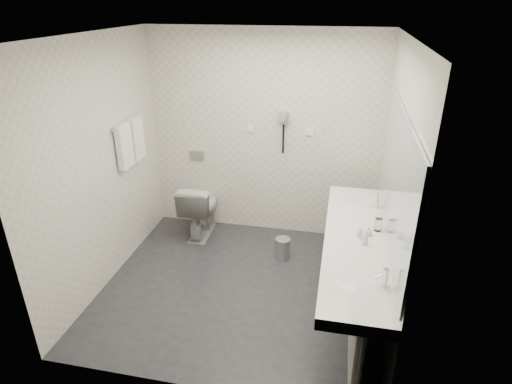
# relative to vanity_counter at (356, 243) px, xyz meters

# --- Properties ---
(floor) EXTENTS (2.80, 2.80, 0.00)m
(floor) POSITION_rel_vanity_counter_xyz_m (-1.12, 0.20, -0.80)
(floor) COLOR #27272C
(floor) RESTS_ON ground
(ceiling) EXTENTS (2.80, 2.80, 0.00)m
(ceiling) POSITION_rel_vanity_counter_xyz_m (-1.12, 0.20, 1.70)
(ceiling) COLOR white
(ceiling) RESTS_ON wall_back
(wall_back) EXTENTS (2.80, 0.00, 2.80)m
(wall_back) POSITION_rel_vanity_counter_xyz_m (-1.12, 1.50, 0.45)
(wall_back) COLOR silver
(wall_back) RESTS_ON floor
(wall_front) EXTENTS (2.80, 0.00, 2.80)m
(wall_front) POSITION_rel_vanity_counter_xyz_m (-1.12, -1.10, 0.45)
(wall_front) COLOR silver
(wall_front) RESTS_ON floor
(wall_left) EXTENTS (0.00, 2.60, 2.60)m
(wall_left) POSITION_rel_vanity_counter_xyz_m (-2.52, 0.20, 0.45)
(wall_left) COLOR silver
(wall_left) RESTS_ON floor
(wall_right) EXTENTS (0.00, 2.60, 2.60)m
(wall_right) POSITION_rel_vanity_counter_xyz_m (0.27, 0.20, 0.45)
(wall_right) COLOR silver
(wall_right) RESTS_ON floor
(vanity_counter) EXTENTS (0.55, 2.20, 0.10)m
(vanity_counter) POSITION_rel_vanity_counter_xyz_m (0.00, 0.00, 0.00)
(vanity_counter) COLOR white
(vanity_counter) RESTS_ON floor
(vanity_panel) EXTENTS (0.03, 2.15, 0.75)m
(vanity_panel) POSITION_rel_vanity_counter_xyz_m (0.02, 0.00, -0.42)
(vanity_panel) COLOR gray
(vanity_panel) RESTS_ON floor
(vanity_post_near) EXTENTS (0.06, 0.06, 0.75)m
(vanity_post_near) POSITION_rel_vanity_counter_xyz_m (0.05, -1.04, -0.42)
(vanity_post_near) COLOR silver
(vanity_post_near) RESTS_ON floor
(vanity_post_far) EXTENTS (0.06, 0.06, 0.75)m
(vanity_post_far) POSITION_rel_vanity_counter_xyz_m (0.05, 1.04, -0.42)
(vanity_post_far) COLOR silver
(vanity_post_far) RESTS_ON floor
(mirror) EXTENTS (0.02, 2.20, 1.05)m
(mirror) POSITION_rel_vanity_counter_xyz_m (0.26, 0.00, 0.65)
(mirror) COLOR #B2BCC6
(mirror) RESTS_ON wall_right
(basin_near) EXTENTS (0.40, 0.31, 0.05)m
(basin_near) POSITION_rel_vanity_counter_xyz_m (0.00, -0.65, 0.04)
(basin_near) COLOR white
(basin_near) RESTS_ON vanity_counter
(basin_far) EXTENTS (0.40, 0.31, 0.05)m
(basin_far) POSITION_rel_vanity_counter_xyz_m (0.00, 0.65, 0.04)
(basin_far) COLOR white
(basin_far) RESTS_ON vanity_counter
(faucet_near) EXTENTS (0.04, 0.04, 0.15)m
(faucet_near) POSITION_rel_vanity_counter_xyz_m (0.19, -0.65, 0.12)
(faucet_near) COLOR silver
(faucet_near) RESTS_ON vanity_counter
(faucet_far) EXTENTS (0.04, 0.04, 0.15)m
(faucet_far) POSITION_rel_vanity_counter_xyz_m (0.19, 0.65, 0.12)
(faucet_far) COLOR silver
(faucet_far) RESTS_ON vanity_counter
(soap_bottle_a) EXTENTS (0.05, 0.05, 0.10)m
(soap_bottle_a) POSITION_rel_vanity_counter_xyz_m (0.03, 0.03, 0.10)
(soap_bottle_a) COLOR beige
(soap_bottle_a) RESTS_ON vanity_counter
(soap_bottle_b) EXTENTS (0.09, 0.09, 0.08)m
(soap_bottle_b) POSITION_rel_vanity_counter_xyz_m (0.10, 0.08, 0.09)
(soap_bottle_b) COLOR beige
(soap_bottle_b) RESTS_ON vanity_counter
(soap_bottle_c) EXTENTS (0.06, 0.06, 0.14)m
(soap_bottle_c) POSITION_rel_vanity_counter_xyz_m (0.07, -0.08, 0.12)
(soap_bottle_c) COLOR beige
(soap_bottle_c) RESTS_ON vanity_counter
(glass_left) EXTENTS (0.08, 0.08, 0.12)m
(glass_left) POSITION_rel_vanity_counter_xyz_m (0.19, 0.18, 0.11)
(glass_left) COLOR silver
(glass_left) RESTS_ON vanity_counter
(toilet) EXTENTS (0.41, 0.71, 0.72)m
(toilet) POSITION_rel_vanity_counter_xyz_m (-1.87, 1.19, -0.44)
(toilet) COLOR white
(toilet) RESTS_ON floor
(flush_plate) EXTENTS (0.18, 0.02, 0.12)m
(flush_plate) POSITION_rel_vanity_counter_xyz_m (-1.98, 1.49, 0.15)
(flush_plate) COLOR #B2B5BA
(flush_plate) RESTS_ON wall_back
(pedal_bin) EXTENTS (0.22, 0.22, 0.24)m
(pedal_bin) POSITION_rel_vanity_counter_xyz_m (-0.76, 0.83, -0.68)
(pedal_bin) COLOR #B2B5BA
(pedal_bin) RESTS_ON floor
(bin_lid) EXTENTS (0.17, 0.17, 0.02)m
(bin_lid) POSITION_rel_vanity_counter_xyz_m (-0.76, 0.83, -0.55)
(bin_lid) COLOR #B2B5BA
(bin_lid) RESTS_ON pedal_bin
(towel_rail) EXTENTS (0.02, 0.62, 0.02)m
(towel_rail) POSITION_rel_vanity_counter_xyz_m (-2.47, 0.75, 0.75)
(towel_rail) COLOR silver
(towel_rail) RESTS_ON wall_left
(towel_near) EXTENTS (0.07, 0.24, 0.48)m
(towel_near) POSITION_rel_vanity_counter_xyz_m (-2.46, 0.61, 0.53)
(towel_near) COLOR white
(towel_near) RESTS_ON towel_rail
(towel_far) EXTENTS (0.07, 0.24, 0.48)m
(towel_far) POSITION_rel_vanity_counter_xyz_m (-2.46, 0.89, 0.53)
(towel_far) COLOR white
(towel_far) RESTS_ON towel_rail
(dryer_cradle) EXTENTS (0.10, 0.04, 0.14)m
(dryer_cradle) POSITION_rel_vanity_counter_xyz_m (-0.88, 1.47, 0.70)
(dryer_cradle) COLOR gray
(dryer_cradle) RESTS_ON wall_back
(dryer_barrel) EXTENTS (0.08, 0.14, 0.08)m
(dryer_barrel) POSITION_rel_vanity_counter_xyz_m (-0.88, 1.40, 0.73)
(dryer_barrel) COLOR gray
(dryer_barrel) RESTS_ON dryer_cradle
(dryer_cord) EXTENTS (0.02, 0.02, 0.35)m
(dryer_cord) POSITION_rel_vanity_counter_xyz_m (-0.88, 1.46, 0.45)
(dryer_cord) COLOR black
(dryer_cord) RESTS_ON dryer_cradle
(switch_plate_a) EXTENTS (0.09, 0.02, 0.09)m
(switch_plate_a) POSITION_rel_vanity_counter_xyz_m (-1.27, 1.49, 0.55)
(switch_plate_a) COLOR white
(switch_plate_a) RESTS_ON wall_back
(switch_plate_b) EXTENTS (0.09, 0.02, 0.09)m
(switch_plate_b) POSITION_rel_vanity_counter_xyz_m (-0.57, 1.49, 0.55)
(switch_plate_b) COLOR white
(switch_plate_b) RESTS_ON wall_back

